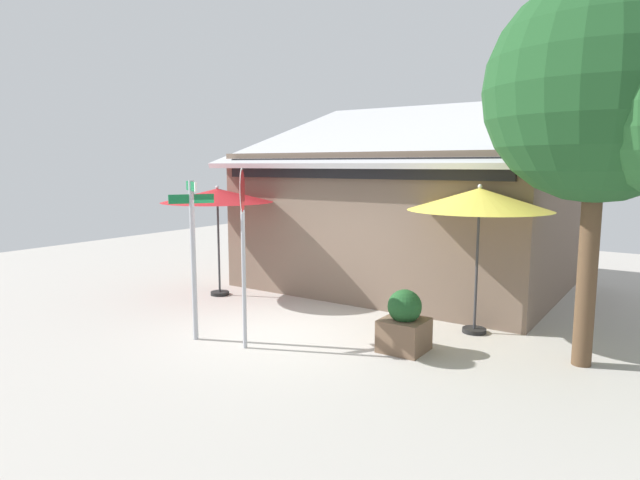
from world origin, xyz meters
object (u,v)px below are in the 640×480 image
at_px(patio_umbrella_crimson_left, 217,196).
at_px(sidewalk_planter, 404,324).
at_px(patio_umbrella_mustard_center, 479,200).
at_px(stop_sign, 243,225).
at_px(shade_tree, 616,94).
at_px(street_sign_post, 193,244).

height_order(patio_umbrella_crimson_left, sidewalk_planter, patio_umbrella_crimson_left).
relative_size(patio_umbrella_crimson_left, patio_umbrella_mustard_center, 0.95).
distance_m(stop_sign, patio_umbrella_crimson_left, 3.98).
xyz_separation_m(stop_sign, patio_umbrella_crimson_left, (-3.08, 2.51, 0.26)).
height_order(stop_sign, patio_umbrella_mustard_center, stop_sign).
height_order(patio_umbrella_crimson_left, shade_tree, shade_tree).
bearing_deg(patio_umbrella_crimson_left, sidewalk_planter, -11.67).
height_order(shade_tree, sidewalk_planter, shade_tree).
bearing_deg(street_sign_post, patio_umbrella_mustard_center, 38.67).
xyz_separation_m(street_sign_post, patio_umbrella_crimson_left, (-2.04, 2.67, 0.65)).
height_order(street_sign_post, patio_umbrella_mustard_center, street_sign_post).
distance_m(patio_umbrella_mustard_center, sidewalk_planter, 2.68).
bearing_deg(stop_sign, sidewalk_planter, 31.27).
bearing_deg(sidewalk_planter, patio_umbrella_mustard_center, 68.33).
bearing_deg(sidewalk_planter, shade_tree, 17.20).
xyz_separation_m(patio_umbrella_crimson_left, shade_tree, (8.20, -0.24, 1.73)).
relative_size(shade_tree, sidewalk_planter, 5.59).
bearing_deg(patio_umbrella_crimson_left, shade_tree, -1.68).
bearing_deg(patio_umbrella_mustard_center, sidewalk_planter, -111.67).
xyz_separation_m(patio_umbrella_crimson_left, sidewalk_planter, (5.38, -1.11, -1.91)).
height_order(street_sign_post, patio_umbrella_crimson_left, street_sign_post).
height_order(stop_sign, shade_tree, shade_tree).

